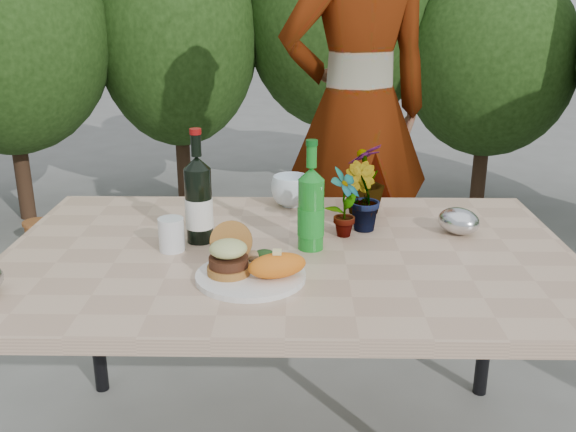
{
  "coord_description": "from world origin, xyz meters",
  "views": [
    {
      "loc": [
        0.03,
        -1.68,
        1.43
      ],
      "look_at": [
        0.0,
        -0.08,
        0.88
      ],
      "focal_mm": 40.0,
      "sensor_mm": 36.0,
      "label": 1
    }
  ],
  "objects_px": {
    "dinner_plate": "(251,276)",
    "wine_bottle": "(199,201)",
    "patio_table": "(288,269)",
    "person": "(357,110)"
  },
  "relations": [
    {
      "from": "dinner_plate",
      "to": "wine_bottle",
      "type": "bearing_deg",
      "value": 122.41
    },
    {
      "from": "patio_table",
      "to": "person",
      "type": "height_order",
      "value": "person"
    },
    {
      "from": "patio_table",
      "to": "person",
      "type": "xyz_separation_m",
      "value": [
        0.28,
        1.09,
        0.27
      ]
    },
    {
      "from": "dinner_plate",
      "to": "wine_bottle",
      "type": "xyz_separation_m",
      "value": [
        -0.17,
        0.26,
        0.11
      ]
    },
    {
      "from": "patio_table",
      "to": "person",
      "type": "relative_size",
      "value": 0.84
    },
    {
      "from": "patio_table",
      "to": "dinner_plate",
      "type": "xyz_separation_m",
      "value": [
        -0.09,
        -0.19,
        0.06
      ]
    },
    {
      "from": "wine_bottle",
      "to": "person",
      "type": "xyz_separation_m",
      "value": [
        0.54,
        1.03,
        0.09
      ]
    },
    {
      "from": "dinner_plate",
      "to": "patio_table",
      "type": "bearing_deg",
      "value": 64.41
    },
    {
      "from": "patio_table",
      "to": "dinner_plate",
      "type": "relative_size",
      "value": 5.71
    },
    {
      "from": "wine_bottle",
      "to": "person",
      "type": "relative_size",
      "value": 0.17
    }
  ]
}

